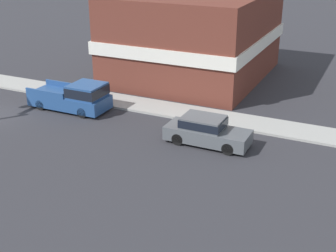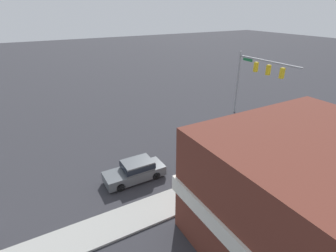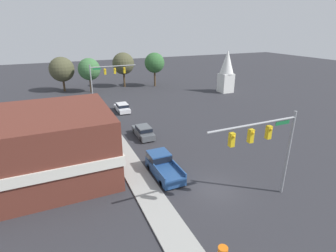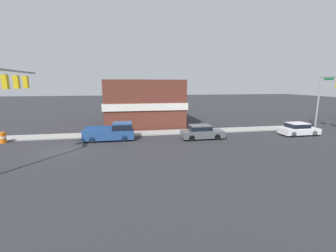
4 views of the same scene
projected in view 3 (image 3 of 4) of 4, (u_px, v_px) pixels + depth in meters
ground_plane at (215, 189)px, 23.39m from camera, size 200.00×200.00×0.00m
sidewalk_curb at (156, 205)px, 21.20m from camera, size 2.40×60.00×0.14m
near_signal_assembly at (266, 140)px, 20.04m from camera, size 8.16×0.49×7.47m
far_signal_assembly at (107, 74)px, 47.37m from camera, size 8.44×0.49×7.35m
car_lead at (143, 131)px, 34.19m from camera, size 1.77×4.59×1.55m
car_second_ahead at (122, 107)px, 44.36m from camera, size 1.83×4.40×1.49m
pickup_truck_parked at (162, 165)px, 25.65m from camera, size 2.13×5.23×1.87m
corner_brick_building at (41, 147)px, 24.15m from camera, size 12.93×10.89×6.49m
church_steeple at (227, 70)px, 56.26m from camera, size 2.98×2.98×9.02m
backdrop_tree_left_far at (62, 69)px, 56.94m from camera, size 5.32×5.32×7.50m
backdrop_tree_left_mid at (89, 69)px, 56.02m from camera, size 4.68×4.68×7.35m
backdrop_tree_center at (123, 64)px, 60.85m from camera, size 5.02×5.02×8.01m
backdrop_tree_right_mid at (155, 63)px, 61.42m from camera, size 4.67×4.67×7.92m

